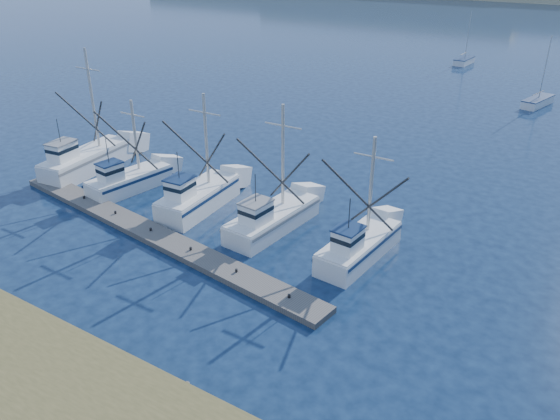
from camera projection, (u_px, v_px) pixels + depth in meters
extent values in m
plane|color=#0B1932|center=(223.00, 332.00, 27.90)|extent=(500.00, 500.00, 0.00)
cube|color=#5C5852|center=(151.00, 233.00, 36.88)|extent=(28.99, 5.88, 0.39)
cube|color=white|center=(88.00, 162.00, 46.94)|extent=(3.57, 9.02, 1.73)
cube|color=white|center=(62.00, 152.00, 44.51)|extent=(1.73, 2.30, 1.50)
cylinder|color=#B7B2A8|center=(92.00, 100.00, 45.82)|extent=(0.22, 0.22, 8.45)
cube|color=white|center=(130.00, 182.00, 43.41)|extent=(3.23, 7.07, 1.35)
cube|color=white|center=(110.00, 173.00, 41.45)|extent=(1.53, 1.84, 1.50)
cylinder|color=#B7B2A8|center=(135.00, 136.00, 42.72)|extent=(0.22, 0.22, 5.72)
cube|color=white|center=(199.00, 199.00, 40.32)|extent=(3.09, 7.54, 1.58)
cube|color=white|center=(180.00, 189.00, 38.20)|extent=(1.61, 1.90, 1.50)
cylinder|color=#B7B2A8|center=(206.00, 140.00, 39.41)|extent=(0.22, 0.22, 6.84)
cube|color=white|center=(273.00, 220.00, 37.53)|extent=(3.21, 7.99, 1.33)
cube|color=white|center=(256.00, 213.00, 35.39)|extent=(1.63, 2.02, 1.50)
cylinder|color=#B7B2A8|center=(283.00, 157.00, 36.65)|extent=(0.22, 0.22, 7.18)
cube|color=white|center=(359.00, 248.00, 34.10)|extent=(2.92, 7.23, 1.37)
cube|color=white|center=(348.00, 241.00, 32.08)|extent=(1.49, 1.83, 1.50)
cylinder|color=#B7B2A8|center=(371.00, 186.00, 33.31)|extent=(0.22, 0.22, 6.29)
cube|color=white|center=(538.00, 102.00, 65.76)|extent=(3.00, 6.05, 0.90)
cylinder|color=#B7B2A8|center=(545.00, 68.00, 64.19)|extent=(0.12, 0.12, 7.20)
cube|color=white|center=(464.00, 61.00, 87.88)|extent=(2.20, 5.15, 0.90)
cylinder|color=#B7B2A8|center=(468.00, 35.00, 86.30)|extent=(0.12, 0.12, 7.20)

